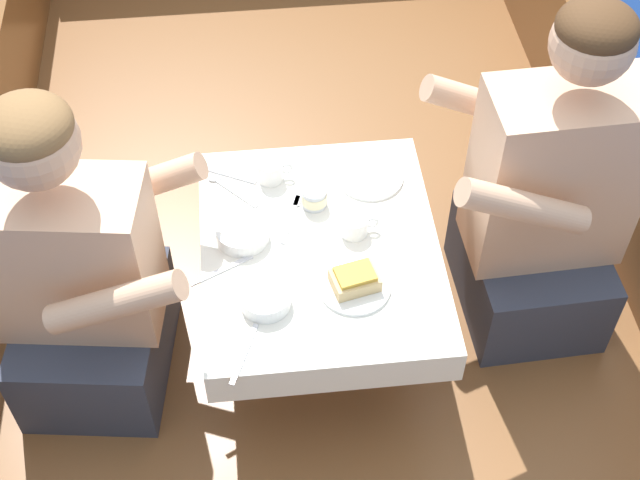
{
  "coord_description": "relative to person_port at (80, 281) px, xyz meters",
  "views": [
    {
      "loc": [
        -0.15,
        -1.53,
        2.4
      ],
      "look_at": [
        0.0,
        -0.09,
        0.71
      ],
      "focal_mm": 50.0,
      "sensor_mm": 36.0,
      "label": 1
    }
  ],
  "objects": [
    {
      "name": "utensil_spoon_port",
      "position": [
        0.35,
        0.32,
        0.03
      ],
      "size": [
        0.16,
        0.09,
        0.01
      ],
      "rotation": [
        0.0,
        0.0,
        2.67
      ],
      "color": "silver",
      "rests_on": "cockpit_table"
    },
    {
      "name": "tin_can",
      "position": [
        0.6,
        0.17,
        0.05
      ],
      "size": [
        0.07,
        0.07,
        0.05
      ],
      "color": "silver",
      "rests_on": "cockpit_table"
    },
    {
      "name": "plate_sandwich",
      "position": [
        0.67,
        -0.11,
        0.03
      ],
      "size": [
        0.18,
        0.18,
        0.01
      ],
      "color": "white",
      "rests_on": "cockpit_table"
    },
    {
      "name": "ground_plane",
      "position": [
        0.6,
        0.13,
        -0.67
      ],
      "size": [
        60.0,
        60.0,
        0.0
      ],
      "primitive_type": "plane",
      "color": "navy"
    },
    {
      "name": "boat_deck",
      "position": [
        0.6,
        0.13,
        -0.53
      ],
      "size": [
        1.95,
        3.71,
        0.29
      ],
      "primitive_type": "cube",
      "color": "brown",
      "rests_on": "ground_plane"
    },
    {
      "name": "plate_bread",
      "position": [
        0.76,
        0.26,
        0.03
      ],
      "size": [
        0.18,
        0.18,
        0.01
      ],
      "color": "white",
      "rests_on": "cockpit_table"
    },
    {
      "name": "cockpit_table",
      "position": [
        0.6,
        0.03,
        -0.02
      ],
      "size": [
        0.6,
        0.73,
        0.4
      ],
      "color": "#B2B2B7",
      "rests_on": "boat_deck"
    },
    {
      "name": "sandwich",
      "position": [
        0.67,
        -0.11,
        0.05
      ],
      "size": [
        0.13,
        0.1,
        0.05
      ],
      "rotation": [
        0.0,
        0.0,
        0.23
      ],
      "color": "tan",
      "rests_on": "plate_sandwich"
    },
    {
      "name": "person_starboard",
      "position": [
        1.2,
        0.11,
        0.02
      ],
      "size": [
        0.53,
        0.45,
        1.02
      ],
      "rotation": [
        0.0,
        0.0,
        3.18
      ],
      "color": "#333847",
      "rests_on": "boat_deck"
    },
    {
      "name": "utensil_spoon_starboard",
      "position": [
        0.37,
        0.26,
        0.03
      ],
      "size": [
        0.13,
        0.13,
        0.01
      ],
      "rotation": [
        0.0,
        0.0,
        2.32
      ],
      "color": "silver",
      "rests_on": "cockpit_table"
    },
    {
      "name": "utensil_fork_starboard",
      "position": [
        0.54,
        0.14,
        0.02
      ],
      "size": [
        0.07,
        0.17,
        0.0
      ],
      "rotation": [
        0.0,
        0.0,
        1.25
      ],
      "color": "silver",
      "rests_on": "cockpit_table"
    },
    {
      "name": "utensil_knife_port",
      "position": [
        0.35,
        -0.02,
        0.02
      ],
      "size": [
        0.16,
        0.08,
        0.0
      ],
      "rotation": [
        0.0,
        0.0,
        0.45
      ],
      "color": "silver",
      "rests_on": "cockpit_table"
    },
    {
      "name": "utensil_knife_starboard",
      "position": [
        0.39,
        -0.27,
        0.02
      ],
      "size": [
        0.08,
        0.16,
        0.0
      ],
      "rotation": [
        0.0,
        0.0,
        1.19
      ],
      "color": "silver",
      "rests_on": "cockpit_table"
    },
    {
      "name": "coffee_cup_starboard",
      "position": [
        0.49,
        0.28,
        0.05
      ],
      "size": [
        0.1,
        0.07,
        0.06
      ],
      "color": "white",
      "rests_on": "cockpit_table"
    },
    {
      "name": "bowl_starboard_near",
      "position": [
        0.45,
        -0.13,
        0.05
      ],
      "size": [
        0.12,
        0.12,
        0.04
      ],
      "color": "white",
      "rests_on": "cockpit_table"
    },
    {
      "name": "person_port",
      "position": [
        0.0,
        0.0,
        0.0
      ],
      "size": [
        0.56,
        0.5,
        0.95
      ],
      "rotation": [
        0.0,
        0.0,
        -0.14
      ],
      "color": "#333847",
      "rests_on": "boat_deck"
    },
    {
      "name": "bowl_port_near",
      "position": [
        0.41,
        0.08,
        0.05
      ],
      "size": [
        0.13,
        0.13,
        0.04
      ],
      "color": "white",
      "rests_on": "cockpit_table"
    },
    {
      "name": "coffee_cup_port",
      "position": [
        0.69,
        0.07,
        0.05
      ],
      "size": [
        0.1,
        0.07,
        0.05
      ],
      "color": "white",
      "rests_on": "cockpit_table"
    }
  ]
}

